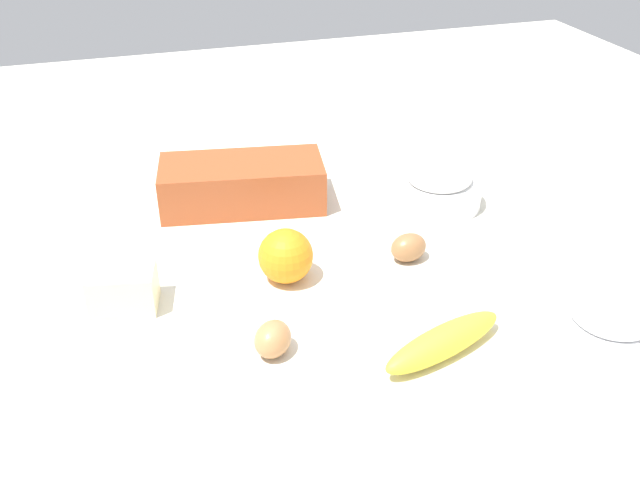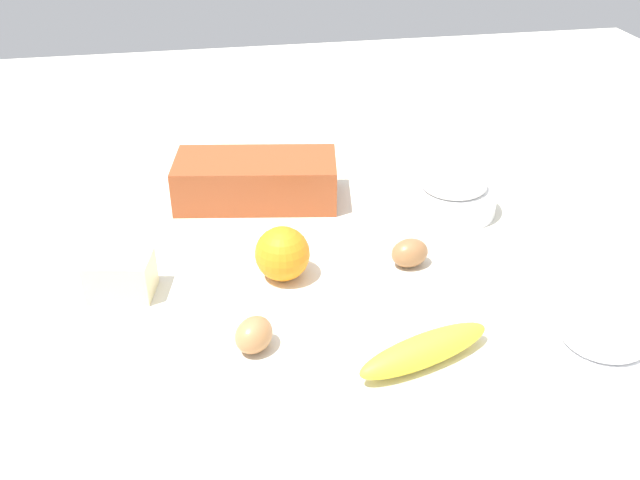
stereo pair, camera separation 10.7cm
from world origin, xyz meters
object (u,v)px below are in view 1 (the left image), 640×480
egg_near_butter (409,247)px  egg_beside_bowl (273,339)px  flour_bowl (438,187)px  sugar_bowl (609,326)px  loaf_pan (242,183)px  banana (444,342)px  butter_block (123,289)px  orange_fruit (286,256)px

egg_near_butter → egg_beside_bowl: egg_beside_bowl is taller
flour_bowl → sugar_bowl: 0.42m
loaf_pan → banana: 0.50m
loaf_pan → egg_beside_bowl: bearing=-87.0°
flour_bowl → egg_near_butter: flour_bowl is taller
loaf_pan → egg_beside_bowl: 0.41m
loaf_pan → flour_bowl: 0.34m
sugar_bowl → flour_bowl: bearing=95.4°
banana → butter_block: (-0.38, 0.22, 0.01)m
sugar_bowl → egg_beside_bowl: 0.43m
sugar_bowl → orange_fruit: orange_fruit is taller
sugar_bowl → egg_beside_bowl: bearing=164.7°
loaf_pan → orange_fruit: size_ratio=3.67×
sugar_bowl → orange_fruit: size_ratio=1.82×
flour_bowl → loaf_pan: bearing=162.6°
egg_near_butter → banana: bearing=-102.0°
sugar_bowl → egg_near_butter: bearing=121.1°
butter_block → orange_fruit: bearing=-0.1°
egg_near_butter → egg_beside_bowl: size_ratio=1.03×
flour_bowl → egg_near_butter: 0.19m
butter_block → egg_beside_bowl: (0.17, -0.16, -0.01)m
loaf_pan → flour_bowl: (0.33, -0.10, -0.01)m
sugar_bowl → butter_block: sugar_bowl is taller
loaf_pan → egg_beside_bowl: loaf_pan is taller
sugar_bowl → butter_block: bearing=155.2°
flour_bowl → banana: (-0.17, -0.37, -0.01)m
banana → sugar_bowl: bearing=-12.9°
butter_block → flour_bowl: bearing=15.1°
flour_bowl → egg_near_butter: size_ratio=2.57×
sugar_bowl → egg_beside_bowl: size_ratio=2.62×
egg_beside_bowl → orange_fruit: bearing=69.4°
egg_near_butter → egg_beside_bowl: 0.30m
egg_near_butter → sugar_bowl: bearing=-58.9°
flour_bowl → orange_fruit: orange_fruit is taller
butter_block → egg_near_butter: (0.43, -0.00, -0.01)m
flour_bowl → egg_beside_bowl: size_ratio=2.65×
egg_near_butter → butter_block: bearing=179.5°
butter_block → egg_beside_bowl: 0.23m
loaf_pan → egg_near_butter: size_ratio=5.11×
loaf_pan → egg_near_butter: (0.21, -0.25, -0.02)m
flour_bowl → sugar_bowl: size_ratio=1.01×
egg_beside_bowl → butter_block: bearing=137.6°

